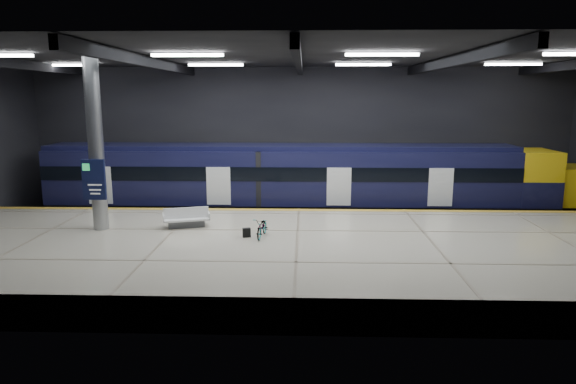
{
  "coord_description": "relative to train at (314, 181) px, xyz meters",
  "views": [
    {
      "loc": [
        0.26,
        -21.0,
        6.43
      ],
      "look_at": [
        -0.47,
        1.5,
        2.2
      ],
      "focal_mm": 32.0,
      "sensor_mm": 36.0,
      "label": 1
    }
  ],
  "objects": [
    {
      "name": "train",
      "position": [
        0.0,
        0.0,
        0.0
      ],
      "size": [
        29.4,
        2.84,
        3.79
      ],
      "color": "black",
      "rests_on": "ground"
    },
    {
      "name": "pannier_bag",
      "position": [
        -2.71,
        -7.54,
        -0.78
      ],
      "size": [
        0.33,
        0.25,
        0.35
      ],
      "primitive_type": "cube",
      "rotation": [
        0.0,
        0.0,
        0.25
      ],
      "color": "black",
      "rests_on": "platform"
    },
    {
      "name": "bicycle",
      "position": [
        -2.11,
        -7.54,
        -0.57
      ],
      "size": [
        0.7,
        1.54,
        0.78
      ],
      "primitive_type": "imported",
      "rotation": [
        0.0,
        0.0,
        -0.13
      ],
      "color": "#99999E",
      "rests_on": "platform"
    },
    {
      "name": "info_column",
      "position": [
        -8.77,
        -6.52,
        2.4
      ],
      "size": [
        0.9,
        0.78,
        6.9
      ],
      "color": "#9EA0A5",
      "rests_on": "platform"
    },
    {
      "name": "room_shell",
      "position": [
        -0.77,
        -5.49,
        3.66
      ],
      "size": [
        30.1,
        16.1,
        8.05
      ],
      "color": "black",
      "rests_on": "ground"
    },
    {
      "name": "platform",
      "position": [
        -0.77,
        -8.0,
        -1.51
      ],
      "size": [
        30.0,
        11.0,
        1.1
      ],
      "primitive_type": "cube",
      "color": "beige",
      "rests_on": "ground"
    },
    {
      "name": "safety_strip",
      "position": [
        -0.77,
        -2.75,
        -0.95
      ],
      "size": [
        30.0,
        0.4,
        0.01
      ],
      "primitive_type": "cube",
      "color": "gold",
      "rests_on": "platform"
    },
    {
      "name": "ground",
      "position": [
        -0.77,
        -5.5,
        -2.06
      ],
      "size": [
        30.0,
        30.0,
        0.0
      ],
      "primitive_type": "plane",
      "color": "black",
      "rests_on": "ground"
    },
    {
      "name": "bench",
      "position": [
        -5.36,
        -6.12,
        -0.67
      ],
      "size": [
        2.02,
        1.28,
        0.83
      ],
      "rotation": [
        0.0,
        0.0,
        0.29
      ],
      "color": "#595B60",
      "rests_on": "platform"
    },
    {
      "name": "rails",
      "position": [
        -0.77,
        0.0,
        -1.98
      ],
      "size": [
        30.0,
        1.52,
        0.16
      ],
      "color": "gray",
      "rests_on": "ground"
    }
  ]
}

